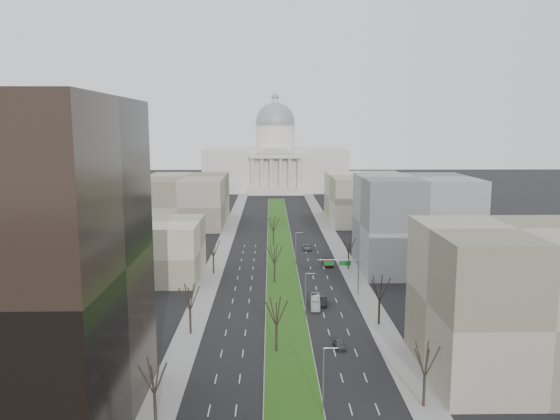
{
  "coord_description": "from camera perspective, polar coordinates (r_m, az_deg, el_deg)",
  "views": [
    {
      "loc": [
        -2.94,
        -44.8,
        36.61
      ],
      "look_at": [
        -0.17,
        110.34,
        12.76
      ],
      "focal_mm": 35.0,
      "sensor_mm": 36.0,
      "label": 1
    }
  ],
  "objects": [
    {
      "name": "building_far_right",
      "position": [
        214.99,
        9.15,
        1.25
      ],
      "size": [
        30.0,
        40.0,
        18.0
      ],
      "primitive_type": "cube",
      "color": "gray",
      "rests_on": "ground"
    },
    {
      "name": "car_black",
      "position": [
        114.77,
        4.5,
        -9.46
      ],
      "size": [
        2.28,
        5.16,
        1.65
      ],
      "primitive_type": "imported",
      "rotation": [
        0.0,
        0.0,
        -0.11
      ],
      "color": "black",
      "rests_on": "ground"
    },
    {
      "name": "building_far_left",
      "position": [
        209.13,
        -9.83,
        1.02
      ],
      "size": [
        30.0,
        40.0,
        18.0
      ],
      "primitive_type": "cube",
      "color": "gray",
      "rests_on": "ground"
    },
    {
      "name": "capitol",
      "position": [
        315.06,
        -0.49,
        5.04
      ],
      "size": [
        80.0,
        46.0,
        55.0
      ],
      "color": "beige",
      "rests_on": "ground"
    },
    {
      "name": "streetlamp_median_a",
      "position": [
        72.5,
        4.59,
        -17.31
      ],
      "size": [
        1.9,
        0.2,
        9.16
      ],
      "color": "gray",
      "rests_on": "ground"
    },
    {
      "name": "tree_median_b",
      "position": [
        128.27,
        -0.58,
        -4.61
      ],
      "size": [
        5.4,
        5.4,
        9.72
      ],
      "color": "black",
      "rests_on": "ground"
    },
    {
      "name": "box_van",
      "position": [
        113.26,
        3.72,
        -9.56
      ],
      "size": [
        2.41,
        7.96,
        2.19
      ],
      "primitive_type": "imported",
      "rotation": [
        0.0,
        0.0,
        -0.07
      ],
      "color": "white",
      "rests_on": "ground"
    },
    {
      "name": "tree_median_a",
      "position": [
        89.83,
        -0.37,
        -10.51
      ],
      "size": [
        5.4,
        5.4,
        9.72
      ],
      "color": "black",
      "rests_on": "ground"
    },
    {
      "name": "sidewalk_left",
      "position": [
        145.23,
        -6.78,
        -5.89
      ],
      "size": [
        5.0,
        330.0,
        0.15
      ],
      "primitive_type": "cube",
      "color": "gray",
      "rests_on": "ground"
    },
    {
      "name": "car_grey_near",
      "position": [
        94.19,
        6.21,
        -13.75
      ],
      "size": [
        2.07,
        4.06,
        1.32
      ],
      "primitive_type": "imported",
      "rotation": [
        0.0,
        0.0,
        0.14
      ],
      "color": "#424449",
      "rests_on": "ground"
    },
    {
      "name": "tree_left_far",
      "position": [
        136.84,
        -7.0,
        -3.89
      ],
      "size": [
        5.28,
        5.28,
        9.5
      ],
      "color": "black",
      "rests_on": "ground"
    },
    {
      "name": "tree_right_near",
      "position": [
        75.92,
        14.96,
        -14.79
      ],
      "size": [
        5.16,
        5.16,
        9.29
      ],
      "color": "black",
      "rests_on": "ground"
    },
    {
      "name": "building_grey_right",
      "position": [
        143.82,
        13.88,
        -1.37
      ],
      "size": [
        28.0,
        26.0,
        24.0
      ],
      "primitive_type": "cube",
      "color": "slate",
      "rests_on": "ground"
    },
    {
      "name": "median",
      "position": [
        167.84,
        0.0,
        -3.82
      ],
      "size": [
        8.0,
        222.03,
        0.2
      ],
      "color": "#999993",
      "rests_on": "ground"
    },
    {
      "name": "building_beige_left",
      "position": [
        136.49,
        -13.76,
        -4.05
      ],
      "size": [
        26.0,
        22.0,
        14.0
      ],
      "primitive_type": "cube",
      "color": "gray",
      "rests_on": "ground"
    },
    {
      "name": "tree_right_far",
      "position": [
        141.51,
        7.2,
        -3.6
      ],
      "size": [
        5.04,
        5.04,
        9.07
      ],
      "color": "black",
      "rests_on": "ground"
    },
    {
      "name": "tree_median_c",
      "position": [
        167.45,
        -0.69,
        -1.45
      ],
      "size": [
        5.4,
        5.4,
        9.72
      ],
      "color": "black",
      "rests_on": "ground"
    },
    {
      "name": "tree_right_mid",
      "position": [
        103.17,
        10.38,
        -8.0
      ],
      "size": [
        5.52,
        5.52,
        9.94
      ],
      "color": "black",
      "rests_on": "ground"
    },
    {
      "name": "car_red",
      "position": [
        145.67,
        5.01,
        -5.54
      ],
      "size": [
        2.66,
        5.54,
        1.56
      ],
      "primitive_type": "imported",
      "rotation": [
        0.0,
        0.0,
        0.09
      ],
      "color": "maroon",
      "rests_on": "ground"
    },
    {
      "name": "building_tan_right",
      "position": [
        88.58,
        23.26,
        -8.8
      ],
      "size": [
        26.0,
        24.0,
        22.0
      ],
      "primitive_type": "cube",
      "color": "gray",
      "rests_on": "ground"
    },
    {
      "name": "mast_arm_signs",
      "position": [
        119.94,
        6.92,
        -6.06
      ],
      "size": [
        9.12,
        0.24,
        8.09
      ],
      "color": "gray",
      "rests_on": "ground"
    },
    {
      "name": "tree_left_mid",
      "position": [
        98.45,
        -9.42,
        -8.89
      ],
      "size": [
        5.4,
        5.4,
        9.72
      ],
      "color": "black",
      "rests_on": "ground"
    },
    {
      "name": "streetlamp_median_b",
      "position": [
        104.96,
        2.72,
        -8.91
      ],
      "size": [
        1.9,
        0.2,
        9.16
      ],
      "color": "gray",
      "rests_on": "ground"
    },
    {
      "name": "ground",
      "position": [
        168.85,
        -0.0,
        -3.78
      ],
      "size": [
        600.0,
        600.0,
        0.0
      ],
      "primitive_type": "plane",
      "color": "black",
      "rests_on": "ground"
    },
    {
      "name": "tree_left_near",
      "position": [
        71.05,
        -13.05,
        -16.48
      ],
      "size": [
        5.1,
        5.1,
        9.18
      ],
      "color": "black",
      "rests_on": "ground"
    },
    {
      "name": "car_grey_far",
      "position": [
        163.96,
        2.9,
        -3.92
      ],
      "size": [
        2.62,
        5.28,
        1.44
      ],
      "primitive_type": "imported",
      "rotation": [
        0.0,
        0.0,
        -0.05
      ],
      "color": "#53545B",
      "rests_on": "ground"
    },
    {
      "name": "streetlamp_median_c",
      "position": [
        143.53,
        1.68,
        -4.07
      ],
      "size": [
        1.9,
        0.2,
        9.16
      ],
      "color": "gray",
      "rests_on": "ground"
    },
    {
      "name": "sidewalk_right",
      "position": [
        145.94,
        7.1,
        -5.83
      ],
      "size": [
        5.0,
        330.0,
        0.15
      ],
      "primitive_type": "cube",
      "color": "gray",
      "rests_on": "ground"
    }
  ]
}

